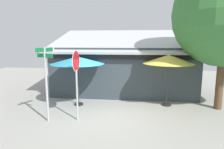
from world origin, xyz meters
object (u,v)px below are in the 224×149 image
at_px(street_sign_post, 46,77).
at_px(stop_sign, 76,71).
at_px(patio_umbrella_teal_left, 78,61).
at_px(patio_umbrella_mustard_center, 169,60).

distance_m(street_sign_post, stop_sign, 1.19).
bearing_deg(patio_umbrella_teal_left, patio_umbrella_mustard_center, 5.44).
distance_m(patio_umbrella_teal_left, patio_umbrella_mustard_center, 4.40).
relative_size(patio_umbrella_teal_left, patio_umbrella_mustard_center, 1.01).
bearing_deg(stop_sign, patio_umbrella_mustard_center, 30.78).
xyz_separation_m(street_sign_post, patio_umbrella_teal_left, (0.65, 2.15, 0.44)).
relative_size(street_sign_post, stop_sign, 1.04).
xyz_separation_m(stop_sign, patio_umbrella_mustard_center, (3.89, 2.32, 0.29)).
relative_size(street_sign_post, patio_umbrella_teal_left, 1.13).
height_order(patio_umbrella_teal_left, patio_umbrella_mustard_center, patio_umbrella_mustard_center).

